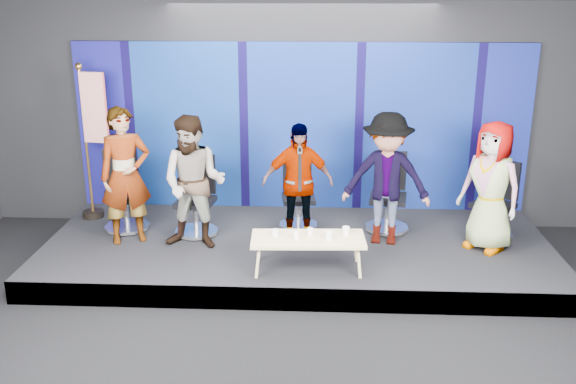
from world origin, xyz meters
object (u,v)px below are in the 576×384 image
(coffee_table, at_px, (308,240))
(flag_stand, at_px, (93,139))
(mug_c, at_px, (310,232))
(chair_d, at_px, (388,205))
(chair_b, at_px, (197,208))
(panelist_c, at_px, (298,182))
(panelist_a, at_px, (126,176))
(chair_a, at_px, (125,203))
(mug_b, at_px, (296,235))
(mug_e, at_px, (346,231))
(mug_a, at_px, (275,233))
(chair_e, at_px, (494,212))
(panelist_e, at_px, (491,186))
(panelist_d, at_px, (386,179))
(mug_d, at_px, (329,235))
(chair_c, at_px, (298,204))
(panelist_b, at_px, (194,183))

(coffee_table, height_order, flag_stand, flag_stand)
(mug_c, bearing_deg, chair_d, 51.24)
(chair_b, height_order, panelist_c, panelist_c)
(panelist_a, relative_size, flag_stand, 0.80)
(chair_a, bearing_deg, mug_b, -52.65)
(chair_d, bearing_deg, mug_e, -107.33)
(mug_a, xyz_separation_m, mug_b, (0.26, -0.06, -0.00))
(chair_e, distance_m, mug_e, 2.43)
(chair_b, xyz_separation_m, coffee_table, (1.61, -1.18, 0.03))
(panelist_e, bearing_deg, panelist_d, -141.90)
(panelist_a, relative_size, chair_b, 1.68)
(mug_b, bearing_deg, panelist_c, 91.29)
(panelist_a, xyz_separation_m, mug_b, (2.36, -0.89, -0.46))
(mug_a, distance_m, mug_d, 0.67)
(chair_e, height_order, mug_b, chair_e)
(coffee_table, height_order, mug_b, mug_b)
(chair_e, xyz_separation_m, flag_stand, (-5.83, 0.44, 0.89))
(panelist_a, bearing_deg, chair_d, -14.91)
(chair_c, distance_m, mug_a, 1.53)
(mug_b, bearing_deg, chair_a, 151.98)
(panelist_b, bearing_deg, panelist_e, 9.01)
(panelist_c, bearing_deg, chair_c, 83.39)
(chair_c, height_order, panelist_d, panelist_d)
(chair_d, relative_size, mug_c, 12.68)
(chair_d, relative_size, mug_b, 12.21)
(chair_e, xyz_separation_m, coffee_table, (-2.61, -1.27, 0.04))
(panelist_a, distance_m, mug_a, 2.30)
(chair_b, height_order, chair_d, chair_d)
(mug_b, bearing_deg, chair_b, 140.21)
(chair_b, bearing_deg, mug_a, -36.93)
(chair_c, bearing_deg, chair_b, -174.23)
(chair_a, distance_m, panelist_a, 0.76)
(panelist_c, bearing_deg, chair_a, 165.83)
(panelist_e, distance_m, coffee_table, 2.58)
(mug_c, bearing_deg, mug_a, -170.63)
(chair_d, distance_m, mug_a, 2.12)
(chair_d, bearing_deg, panelist_a, -161.49)
(panelist_c, xyz_separation_m, mug_c, (0.19, -0.93, -0.35))
(panelist_b, relative_size, mug_b, 19.65)
(panelist_e, bearing_deg, chair_e, 110.08)
(chair_d, height_order, mug_b, chair_d)
(panelist_b, relative_size, chair_e, 1.68)
(panelist_b, distance_m, chair_c, 1.70)
(chair_e, bearing_deg, panelist_b, -127.36)
(panelist_d, relative_size, mug_a, 19.23)
(chair_a, relative_size, mug_d, 10.76)
(chair_d, xyz_separation_m, mug_e, (-0.66, -1.35, 0.11))
(panelist_d, distance_m, coffee_table, 1.51)
(coffee_table, bearing_deg, panelist_a, 161.41)
(mug_c, distance_m, mug_e, 0.45)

